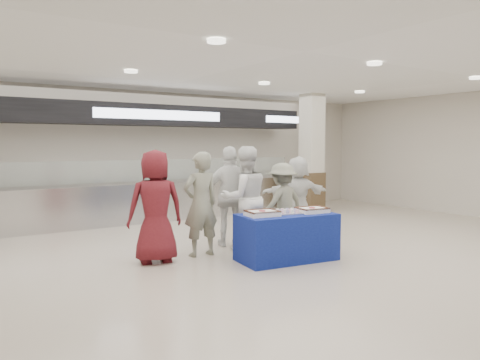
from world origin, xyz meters
TOP-DOWN VIEW (x-y plane):
  - ground at (0.00, 0.00)m, footprint 14.00×14.00m
  - serving_line at (0.00, 5.40)m, footprint 8.70×0.85m
  - column_right at (4.00, 4.20)m, footprint 0.55×0.55m
  - display_table at (0.12, 0.53)m, footprint 1.64×0.98m
  - sheet_cake_left at (-0.33, 0.58)m, footprint 0.53×0.45m
  - sheet_cake_right at (0.56, 0.42)m, footprint 0.51×0.43m
  - cupcake_tray at (0.15, 0.55)m, footprint 0.50×0.42m
  - civilian_maroon at (-1.69, 1.56)m, footprint 0.97×0.73m
  - soldier_a at (-0.88, 1.56)m, footprint 0.64×0.42m
  - chef_tall at (-0.01, 1.53)m, footprint 1.02×0.87m
  - chef_short at (-0.05, 1.93)m, footprint 1.16×0.81m
  - soldier_b at (0.88, 1.59)m, footprint 1.02×0.64m
  - civilian_white at (1.79, 2.21)m, footprint 1.57×0.81m

SIDE VIEW (x-z plane):
  - ground at x=0.00m, z-range 0.00..0.00m
  - display_table at x=0.12m, z-range 0.00..0.75m
  - soldier_b at x=0.88m, z-range 0.00..1.51m
  - cupcake_tray at x=0.15m, z-range 0.75..0.82m
  - sheet_cake_right at x=0.56m, z-range 0.75..0.85m
  - sheet_cake_left at x=-0.33m, z-range 0.75..0.85m
  - civilian_white at x=1.79m, z-range 0.00..1.61m
  - soldier_a at x=-0.88m, z-range 0.00..1.74m
  - civilian_maroon at x=-1.69m, z-range 0.00..1.78m
  - chef_tall at x=-0.01m, z-range 0.00..1.82m
  - chef_short at x=-0.05m, z-range 0.00..1.83m
  - serving_line at x=0.00m, z-range -0.24..2.56m
  - column_right at x=4.00m, z-range -0.07..3.13m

